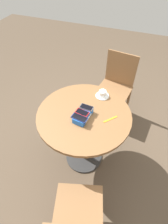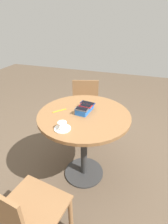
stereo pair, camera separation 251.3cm
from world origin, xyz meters
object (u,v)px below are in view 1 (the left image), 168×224
object	(u,v)px
phone_gray	(86,107)
chair_near_window	(115,87)
phone_red	(83,113)
round_table	(84,124)
saucer	(102,96)
phone_navy	(80,118)
chair_far_side	(78,218)
coffee_cup	(103,93)
phone_box	(83,115)
lanyard_strap	(110,119)

from	to	relation	value
phone_gray	chair_near_window	world-z (taller)	chair_near_window
phone_red	round_table	bearing A→B (deg)	5.62
chair_near_window	saucer	bearing A→B (deg)	176.43
phone_navy	phone_gray	bearing A→B (deg)	-4.88
phone_gray	chair_far_side	size ratio (longest dim) A/B	0.16
saucer	chair_near_window	size ratio (longest dim) A/B	0.15
saucer	coffee_cup	world-z (taller)	coffee_cup
saucer	chair_near_window	distance (m)	0.65
phone_navy	chair_far_side	xyz separation A→B (m)	(-0.61, -0.22, -0.41)
phone_red	chair_far_side	world-z (taller)	phone_red
phone_box	phone_navy	world-z (taller)	phone_navy
saucer	lanyard_strap	xyz separation A→B (m)	(-0.27, -0.16, -0.00)
phone_gray	chair_near_window	bearing A→B (deg)	-7.47
lanyard_strap	phone_navy	bearing A→B (deg)	118.04
chair_near_window	chair_far_side	distance (m)	1.59
coffee_cup	chair_far_side	world-z (taller)	coffee_cup
phone_navy	phone_gray	size ratio (longest dim) A/B	1.19
round_table	phone_red	bearing A→B (deg)	-174.38
phone_navy	lanyard_strap	bearing A→B (deg)	-61.96
phone_navy	chair_near_window	distance (m)	1.04
lanyard_strap	chair_far_side	distance (m)	0.82
round_table	chair_far_side	size ratio (longest dim) A/B	1.08
round_table	phone_gray	xyz separation A→B (m)	(0.03, -0.01, 0.22)
phone_gray	saucer	bearing A→B (deg)	-15.64
phone_red	phone_gray	distance (m)	0.07
coffee_cup	lanyard_strap	size ratio (longest dim) A/B	0.70
phone_red	phone_box	bearing A→B (deg)	-73.29
round_table	phone_box	bearing A→B (deg)	-169.15
lanyard_strap	phone_box	bearing A→B (deg)	105.31
lanyard_strap	chair_near_window	world-z (taller)	chair_near_window
round_table	lanyard_strap	bearing A→B (deg)	-85.97
chair_far_side	chair_near_window	bearing A→B (deg)	3.55
round_table	saucer	world-z (taller)	saucer
phone_navy	phone_red	bearing A→B (deg)	-2.30
phone_box	coffee_cup	world-z (taller)	coffee_cup
chair_near_window	chair_far_side	world-z (taller)	chair_near_window
phone_red	lanyard_strap	world-z (taller)	phone_red
lanyard_strap	chair_near_window	bearing A→B (deg)	8.10
phone_navy	phone_red	size ratio (longest dim) A/B	1.18
phone_navy	chair_near_window	xyz separation A→B (m)	(0.97, -0.12, -0.36)
phone_navy	phone_gray	world-z (taller)	phone_gray
phone_navy	lanyard_strap	xyz separation A→B (m)	(0.13, -0.24, -0.06)
round_table	saucer	distance (m)	0.34
phone_box	lanyard_strap	world-z (taller)	phone_box
phone_navy	coffee_cup	size ratio (longest dim) A/B	1.47
phone_red	lanyard_strap	xyz separation A→B (m)	(0.07, -0.24, -0.06)
phone_gray	saucer	world-z (taller)	phone_gray
phone_red	phone_navy	bearing A→B (deg)	177.70
phone_box	coffee_cup	size ratio (longest dim) A/B	2.16
phone_gray	lanyard_strap	world-z (taller)	phone_gray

